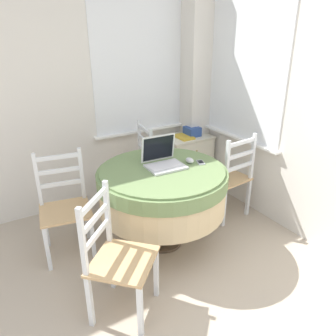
# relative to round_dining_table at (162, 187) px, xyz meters

# --- Properties ---
(corner_room_shell) EXTENTS (4.08, 4.53, 2.55)m
(corner_room_shell) POSITION_rel_round_dining_table_xyz_m (0.39, 0.15, 0.68)
(corner_room_shell) COLOR silver
(corner_room_shell) RESTS_ON ground_plane
(round_dining_table) EXTENTS (1.15, 1.15, 0.77)m
(round_dining_table) POSITION_rel_round_dining_table_xyz_m (0.00, 0.00, 0.00)
(round_dining_table) COLOR #4C3D2D
(round_dining_table) RESTS_ON ground_plane
(laptop) EXTENTS (0.34, 0.30, 0.26)m
(laptop) POSITION_rel_round_dining_table_xyz_m (0.04, 0.05, 0.23)
(laptop) COLOR silver
(laptop) RESTS_ON round_dining_table
(computer_mouse) EXTENTS (0.06, 0.09, 0.05)m
(computer_mouse) POSITION_rel_round_dining_table_xyz_m (0.28, -0.01, 0.20)
(computer_mouse) COLOR silver
(computer_mouse) RESTS_ON round_dining_table
(cell_phone) EXTENTS (0.09, 0.12, 0.01)m
(cell_phone) POSITION_rel_round_dining_table_xyz_m (0.37, -0.07, 0.18)
(cell_phone) COLOR #B2B7BC
(cell_phone) RESTS_ON round_dining_table
(dining_chair_near_back_window) EXTENTS (0.46, 0.48, 0.93)m
(dining_chair_near_back_window) POSITION_rel_round_dining_table_xyz_m (0.13, 0.85, -0.15)
(dining_chair_near_back_window) COLOR tan
(dining_chair_near_back_window) RESTS_ON ground_plane
(dining_chair_near_right_window) EXTENTS (0.46, 0.45, 0.93)m
(dining_chair_near_right_window) POSITION_rel_round_dining_table_xyz_m (0.85, 0.07, -0.15)
(dining_chair_near_right_window) COLOR tan
(dining_chair_near_right_window) RESTS_ON ground_plane
(dining_chair_camera_near) EXTENTS (0.59, 0.59, 0.93)m
(dining_chair_camera_near) POSITION_rel_round_dining_table_xyz_m (-0.68, -0.53, -0.15)
(dining_chair_camera_near) COLOR tan
(dining_chair_camera_near) RESTS_ON ground_plane
(dining_chair_left_flank) EXTENTS (0.49, 0.48, 0.93)m
(dining_chair_left_flank) POSITION_rel_round_dining_table_xyz_m (-0.79, 0.35, -0.15)
(dining_chair_left_flank) COLOR tan
(dining_chair_left_flank) RESTS_ON ground_plane
(corner_cabinet) EXTENTS (0.58, 0.44, 0.67)m
(corner_cabinet) POSITION_rel_round_dining_table_xyz_m (0.89, 0.91, -0.26)
(corner_cabinet) COLOR silver
(corner_cabinet) RESTS_ON ground_plane
(storage_box) EXTENTS (0.16, 0.18, 0.11)m
(storage_box) POSITION_rel_round_dining_table_xyz_m (0.95, 0.90, 0.13)
(storage_box) COLOR #2D4C93
(storage_box) RESTS_ON corner_cabinet
(book_on_cabinet) EXTENTS (0.17, 0.25, 0.02)m
(book_on_cabinet) POSITION_rel_round_dining_table_xyz_m (0.82, 0.88, 0.09)
(book_on_cabinet) COLOR gold
(book_on_cabinet) RESTS_ON corner_cabinet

